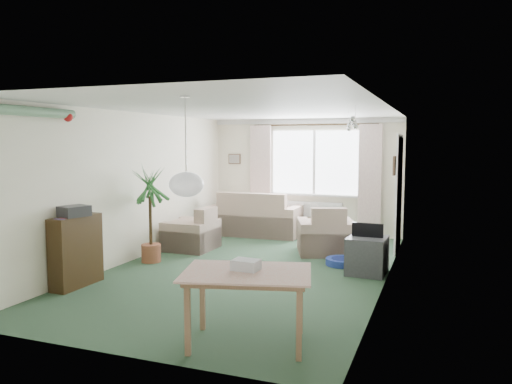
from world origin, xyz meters
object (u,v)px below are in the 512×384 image
(houseplant, at_px, (150,214))
(tv_cube, at_px, (367,255))
(sofa, at_px, (257,213))
(dining_table, at_px, (247,309))
(pet_bed, at_px, (342,262))
(armchair_corner, at_px, (326,229))
(bookshelf, at_px, (76,251))
(armchair_left, at_px, (191,228))
(coffee_table, at_px, (290,227))

(houseplant, distance_m, tv_cube, 3.42)
(sofa, xyz_separation_m, dining_table, (1.88, -5.35, -0.11))
(sofa, height_order, tv_cube, sofa)
(dining_table, bearing_deg, pet_bed, 85.33)
(tv_cube, bearing_deg, armchair_corner, 130.66)
(bookshelf, bearing_deg, armchair_left, 83.68)
(dining_table, distance_m, tv_cube, 3.07)
(coffee_table, xyz_separation_m, bookshelf, (-1.66, -4.36, 0.29))
(armchair_left, bearing_deg, armchair_corner, 103.82)
(armchair_left, bearing_deg, sofa, 161.71)
(houseplant, relative_size, dining_table, 1.41)
(sofa, distance_m, coffee_table, 0.76)
(armchair_corner, height_order, coffee_table, armchair_corner)
(armchair_left, bearing_deg, coffee_table, 144.06)
(armchair_left, height_order, houseplant, houseplant)
(houseplant, xyz_separation_m, pet_bed, (2.92, 0.87, -0.72))
(armchair_left, xyz_separation_m, dining_table, (2.49, -3.58, -0.04))
(coffee_table, distance_m, dining_table, 5.48)
(armchair_corner, bearing_deg, sofa, -55.51)
(sofa, height_order, bookshelf, bookshelf)
(armchair_corner, xyz_separation_m, armchair_left, (-2.33, -0.54, -0.04))
(armchair_left, xyz_separation_m, bookshelf, (-0.34, -2.59, 0.09))
(tv_cube, distance_m, pet_bed, 0.62)
(armchair_corner, distance_m, bookshelf, 4.12)
(sofa, bearing_deg, coffee_table, 178.64)
(armchair_corner, height_order, houseplant, houseplant)
(coffee_table, bearing_deg, tv_cube, -51.47)
(coffee_table, distance_m, houseplant, 3.26)
(bookshelf, bearing_deg, pet_bed, 38.66)
(sofa, xyz_separation_m, armchair_left, (-0.61, -1.77, -0.07))
(bookshelf, bearing_deg, coffee_table, 70.30)
(armchair_corner, bearing_deg, dining_table, 72.27)
(armchair_left, height_order, bookshelf, bookshelf)
(tv_cube, bearing_deg, bookshelf, -147.36)
(armchair_left, distance_m, bookshelf, 2.61)
(houseplant, bearing_deg, coffee_table, 62.66)
(armchair_corner, distance_m, tv_cube, 1.43)
(armchair_corner, distance_m, dining_table, 4.12)
(armchair_corner, relative_size, pet_bed, 1.79)
(armchair_corner, bearing_deg, pet_bed, 100.39)
(dining_table, distance_m, pet_bed, 3.40)
(armchair_corner, relative_size, dining_table, 0.85)
(sofa, bearing_deg, tv_cube, 136.29)
(bookshelf, relative_size, dining_table, 0.86)
(armchair_corner, height_order, pet_bed, armchair_corner)
(coffee_table, relative_size, pet_bed, 1.61)
(armchair_left, relative_size, dining_table, 0.78)
(bookshelf, relative_size, tv_cube, 1.59)
(armchair_left, xyz_separation_m, pet_bed, (2.77, -0.20, -0.33))
(houseplant, height_order, tv_cube, houseplant)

